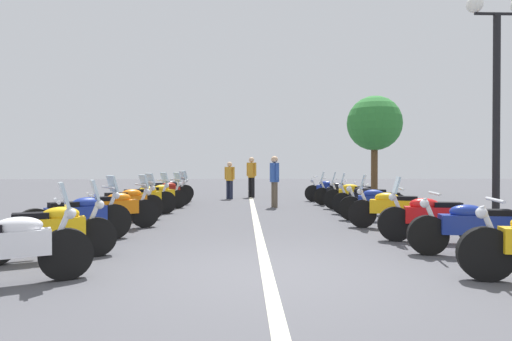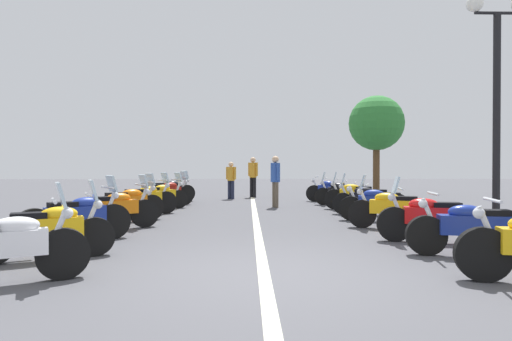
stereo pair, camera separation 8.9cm
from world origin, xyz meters
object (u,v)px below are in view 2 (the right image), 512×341
(motorcycle_right_row_2, at_px, (432,217))
(motorcycle_right_row_6, at_px, (356,195))
(motorcycle_left_row_6, at_px, (158,195))
(motorcycle_right_row_5, at_px, (369,199))
(motorcycle_left_row_3, at_px, (112,209))
(motorcycle_right_row_8, at_px, (332,190))
(roadside_tree_0, at_px, (376,124))
(motorcycle_left_row_2, at_px, (77,217))
(motorcycle_right_row_7, at_px, (342,192))
(motorcycle_right_row_4, at_px, (380,204))
(motorcycle_left_row_1, at_px, (48,230))
(bystander_0, at_px, (231,177))
(bystander_1, at_px, (253,174))
(motorcycle_left_row_4, at_px, (126,203))
(motorcycle_left_row_7, at_px, (166,192))
(motorcycle_right_row_3, at_px, (394,208))
(motorcycle_left_row_8, at_px, (168,190))
(bystander_2, at_px, (275,177))
(motorcycle_right_row_1, at_px, (477,228))
(motorcycle_left_row_5, at_px, (143,199))
(motorcycle_left_row_0, at_px, (1,247))
(street_lamp_twin_globe, at_px, (497,72))

(motorcycle_right_row_2, height_order, motorcycle_right_row_6, motorcycle_right_row_6)
(motorcycle_left_row_6, relative_size, motorcycle_right_row_5, 0.85)
(motorcycle_left_row_3, distance_m, motorcycle_right_row_5, 6.98)
(motorcycle_right_row_8, xyz_separation_m, roadside_tree_0, (3.96, -2.96, 2.98))
(motorcycle_left_row_2, relative_size, motorcycle_right_row_7, 0.86)
(motorcycle_left_row_2, distance_m, motorcycle_right_row_6, 8.72)
(motorcycle_right_row_4, distance_m, motorcycle_right_row_7, 4.34)
(motorcycle_left_row_1, distance_m, motorcycle_right_row_5, 8.57)
(bystander_0, relative_size, bystander_1, 0.88)
(motorcycle_left_row_4, distance_m, motorcycle_left_row_6, 3.03)
(motorcycle_left_row_6, height_order, bystander_1, bystander_1)
(motorcycle_left_row_7, distance_m, motorcycle_right_row_3, 8.28)
(motorcycle_right_row_8, bearing_deg, roadside_tree_0, -105.00)
(motorcycle_right_row_2, bearing_deg, motorcycle_left_row_7, -37.20)
(motorcycle_right_row_4, height_order, motorcycle_right_row_8, motorcycle_right_row_8)
(motorcycle_left_row_1, xyz_separation_m, motorcycle_right_row_4, (4.28, -6.32, -0.00))
(motorcycle_right_row_8, relative_size, roadside_tree_0, 0.41)
(motorcycle_left_row_6, xyz_separation_m, motorcycle_right_row_7, (1.35, -6.23, 0.00))
(motorcycle_left_row_8, distance_m, motorcycle_right_row_5, 7.85)
(motorcycle_right_row_6, distance_m, bystander_2, 2.71)
(motorcycle_left_row_1, distance_m, motorcycle_left_row_2, 1.45)
(bystander_1, bearing_deg, motorcycle_left_row_3, -158.80)
(motorcycle_left_row_2, relative_size, motorcycle_left_row_4, 1.00)
(motorcycle_left_row_4, height_order, bystander_2, bystander_2)
(motorcycle_left_row_4, distance_m, motorcycle_right_row_1, 7.76)
(motorcycle_right_row_4, bearing_deg, motorcycle_left_row_5, 3.28)
(motorcycle_left_row_0, height_order, motorcycle_left_row_4, motorcycle_left_row_4)
(bystander_1, bearing_deg, motorcycle_right_row_8, -89.16)
(motorcycle_right_row_1, bearing_deg, motorcycle_right_row_3, -74.01)
(motorcycle_left_row_8, xyz_separation_m, bystander_2, (-2.10, -4.00, 0.55))
(motorcycle_right_row_3, bearing_deg, motorcycle_left_row_4, 9.63)
(motorcycle_right_row_8, bearing_deg, bystander_2, 63.68)
(roadside_tree_0, bearing_deg, motorcycle_right_row_4, 163.57)
(motorcycle_left_row_7, relative_size, motorcycle_right_row_3, 0.94)
(motorcycle_left_row_1, relative_size, motorcycle_right_row_4, 0.89)
(motorcycle_left_row_7, bearing_deg, motorcycle_right_row_7, -32.28)
(motorcycle_left_row_2, height_order, motorcycle_right_row_7, motorcycle_left_row_2)
(motorcycle_left_row_4, xyz_separation_m, motorcycle_right_row_4, (0.04, -6.39, -0.02))
(motorcycle_left_row_8, bearing_deg, motorcycle_right_row_4, -69.31)
(motorcycle_right_row_2, bearing_deg, street_lamp_twin_globe, -145.90)
(roadside_tree_0, bearing_deg, motorcycle_left_row_5, 132.00)
(motorcycle_left_row_5, bearing_deg, motorcycle_left_row_0, -125.02)
(motorcycle_right_row_6, height_order, bystander_2, bystander_2)
(motorcycle_right_row_2, relative_size, motorcycle_right_row_3, 1.02)
(motorcycle_left_row_6, relative_size, motorcycle_right_row_4, 0.86)
(motorcycle_left_row_4, distance_m, bystander_2, 5.44)
(motorcycle_left_row_6, distance_m, motorcycle_right_row_5, 6.53)
(motorcycle_left_row_1, xyz_separation_m, bystander_1, (12.47, -3.20, 0.60))
(motorcycle_left_row_5, bearing_deg, motorcycle_left_row_1, -125.79)
(motorcycle_right_row_1, bearing_deg, motorcycle_right_row_7, -78.81)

